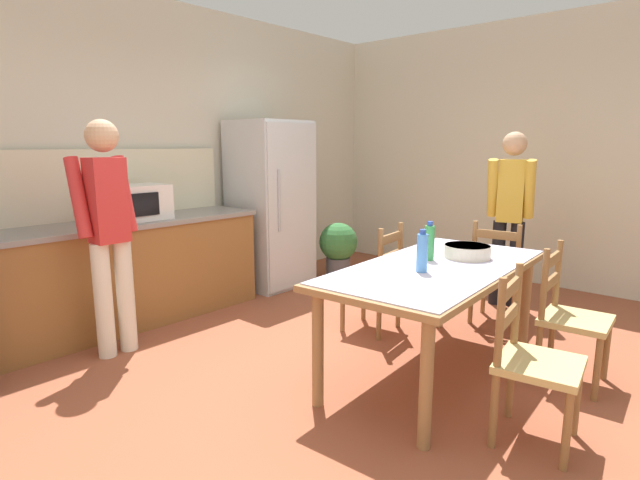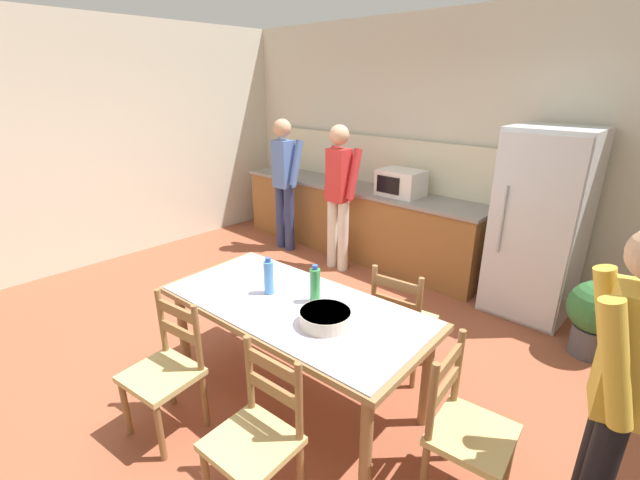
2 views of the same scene
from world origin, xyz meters
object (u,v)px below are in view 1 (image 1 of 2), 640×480
(bottle_off_centre, at_px, (429,242))
(microwave, at_px, (136,202))
(chair_side_far_right, at_px, (375,280))
(person_at_counter, at_px, (108,226))
(serving_bowl, at_px, (467,251))
(potted_plant, at_px, (338,247))
(refrigerator, at_px, (271,205))
(chair_head_end, at_px, (498,274))
(person_by_table, at_px, (510,210))
(bottle_near_centre, at_px, (422,252))
(chair_side_near_left, at_px, (532,361))
(dining_table, at_px, (437,277))
(chair_side_near_right, at_px, (570,317))

(bottle_off_centre, bearing_deg, microwave, 110.12)
(chair_side_far_right, bearing_deg, person_at_counter, -43.01)
(microwave, height_order, bottle_off_centre, microwave)
(serving_bowl, distance_m, chair_side_far_right, 0.90)
(bottle_off_centre, relative_size, potted_plant, 0.40)
(refrigerator, bearing_deg, chair_head_end, -79.33)
(chair_side_far_right, relative_size, person_by_table, 0.55)
(refrigerator, bearing_deg, potted_plant, -33.45)
(refrigerator, distance_m, microwave, 1.57)
(bottle_near_centre, xyz_separation_m, person_at_counter, (-1.04, 1.97, 0.08))
(chair_side_far_right, bearing_deg, chair_head_end, 133.10)
(chair_side_far_right, distance_m, chair_side_near_left, 1.71)
(microwave, bearing_deg, person_at_counter, -134.22)
(serving_bowl, distance_m, potted_plant, 2.39)
(refrigerator, height_order, microwave, refrigerator)
(bottle_off_centre, relative_size, person_at_counter, 0.16)
(person_at_counter, bearing_deg, bottle_near_centre, -152.03)
(person_by_table, bearing_deg, potted_plant, -93.99)
(bottle_near_centre, distance_m, person_at_counter, 2.23)
(bottle_off_centre, xyz_separation_m, serving_bowl, (0.25, -0.17, -0.07))
(bottle_near_centre, xyz_separation_m, person_by_table, (2.02, 0.23, 0.05))
(dining_table, distance_m, person_by_table, 1.81)
(bottle_near_centre, distance_m, chair_side_near_right, 1.09)
(bottle_off_centre, relative_size, chair_head_end, 0.30)
(chair_side_near_right, height_order, person_by_table, person_by_table)
(chair_side_near_right, bearing_deg, microwave, 107.15)
(refrigerator, distance_m, bottle_near_centre, 2.67)
(chair_side_near_right, bearing_deg, bottle_near_centre, 130.72)
(dining_table, xyz_separation_m, chair_side_far_right, (0.38, 0.77, -0.24))
(microwave, bearing_deg, chair_side_far_right, -55.83)
(bottle_near_centre, bearing_deg, person_by_table, 6.37)
(bottle_near_centre, height_order, bottle_off_centre, same)
(bottle_near_centre, relative_size, potted_plant, 0.40)
(microwave, relative_size, person_at_counter, 0.29)
(bottle_near_centre, xyz_separation_m, chair_side_near_left, (-0.15, -0.75, -0.44))
(refrigerator, bearing_deg, bottle_near_centre, -112.40)
(microwave, relative_size, chair_side_near_left, 0.55)
(chair_side_near_left, bearing_deg, dining_table, 55.47)
(microwave, xyz_separation_m, chair_side_near_right, (1.24, -3.19, -0.62))
(refrigerator, height_order, bottle_off_centre, refrigerator)
(bottle_off_centre, height_order, potted_plant, bottle_off_centre)
(chair_head_end, bearing_deg, bottle_off_centre, 81.28)
(refrigerator, relative_size, chair_head_end, 1.98)
(dining_table, bearing_deg, serving_bowl, -8.34)
(serving_bowl, relative_size, person_by_table, 0.19)
(potted_plant, bearing_deg, chair_side_near_left, -123.04)
(refrigerator, xyz_separation_m, chair_side_near_right, (-0.32, -3.17, -0.46))
(chair_side_far_right, xyz_separation_m, chair_side_near_left, (-0.77, -1.53, 0.00))
(refrigerator, relative_size, chair_side_near_right, 1.98)
(person_at_counter, xyz_separation_m, potted_plant, (2.71, 0.07, -0.58))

